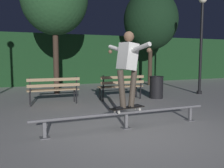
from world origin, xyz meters
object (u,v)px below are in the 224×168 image
object	(u,v)px
skateboard	(127,108)
park_bench_leftmost	(54,88)
trash_can	(156,87)
park_bench_left_center	(121,84)
grind_rail	(126,115)
skateboarder	(128,63)
tree_far_right	(151,20)
lamp_post_right	(202,32)

from	to	relation	value
skateboard	park_bench_leftmost	size ratio (longest dim) A/B	0.50
skateboard	trash_can	distance (m)	4.02
park_bench_left_center	grind_rail	bearing A→B (deg)	-112.93
grind_rail	skateboarder	distance (m)	1.09
grind_rail	park_bench_left_center	size ratio (longest dim) A/B	2.43
skateboard	park_bench_left_center	world-z (taller)	park_bench_left_center
skateboard	trash_can	xyz separation A→B (m)	(2.64, 3.03, -0.02)
skateboarder	tree_far_right	bearing A→B (deg)	55.65
lamp_post_right	skateboarder	bearing A→B (deg)	-145.96
skateboard	park_bench_left_center	distance (m)	3.48
skateboarder	tree_far_right	world-z (taller)	tree_far_right
lamp_post_right	trash_can	size ratio (longest dim) A/B	4.88
park_bench_left_center	tree_far_right	world-z (taller)	tree_far_right
skateboard	park_bench_leftmost	xyz separation A→B (m)	(-0.99, 3.21, 0.11)
skateboarder	tree_far_right	distance (m)	8.47
skateboarder	lamp_post_right	distance (m)	5.94
skateboard	trash_can	size ratio (longest dim) A/B	1.00
tree_far_right	trash_can	world-z (taller)	tree_far_right
skateboarder	tree_far_right	size ratio (longest dim) A/B	0.31
skateboard	park_bench_left_center	bearing A→B (deg)	67.45
grind_rail	skateboard	bearing A→B (deg)	0.00
skateboard	tree_far_right	xyz separation A→B (m)	(4.64, 6.79, 2.97)
park_bench_left_center	tree_far_right	size ratio (longest dim) A/B	0.32
grind_rail	trash_can	size ratio (longest dim) A/B	4.87
park_bench_leftmost	park_bench_left_center	xyz separation A→B (m)	(2.33, 0.00, 0.00)
park_bench_left_center	lamp_post_right	bearing A→B (deg)	0.96
skateboarder	park_bench_left_center	world-z (taller)	skateboarder
skateboarder	skateboard	bearing A→B (deg)	-169.97
skateboard	lamp_post_right	size ratio (longest dim) A/B	0.21
park_bench_leftmost	grind_rail	bearing A→B (deg)	-73.21
skateboarder	grind_rail	bearing A→B (deg)	-178.94
grind_rail	trash_can	bearing A→B (deg)	48.60
skateboard	lamp_post_right	xyz separation A→B (m)	(4.84, 3.27, 2.05)
grind_rail	trash_can	world-z (taller)	trash_can
skateboarder	lamp_post_right	xyz separation A→B (m)	(4.84, 3.27, 1.12)
tree_far_right	trash_can	size ratio (longest dim) A/B	6.20
skateboard	trash_can	world-z (taller)	trash_can
park_bench_leftmost	trash_can	distance (m)	3.64
tree_far_right	lamp_post_right	world-z (taller)	tree_far_right
grind_rail	lamp_post_right	xyz separation A→B (m)	(4.86, 3.27, 2.21)
grind_rail	tree_far_right	world-z (taller)	tree_far_right
skateboard	tree_far_right	size ratio (longest dim) A/B	0.16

